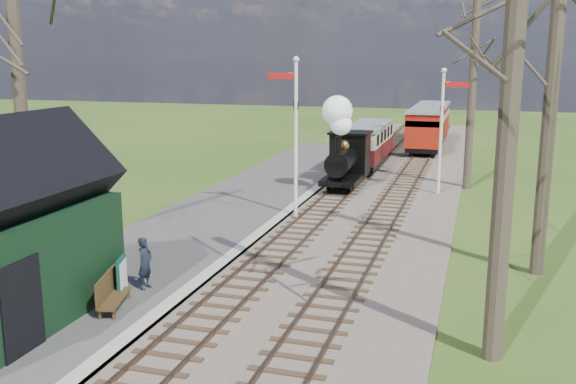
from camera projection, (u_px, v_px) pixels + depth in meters
name	position (u px, v px, depth m)	size (l,w,h in m)	color
distant_hills	(431.00, 256.00, 73.03)	(114.40, 48.00, 22.02)	#385B23
ballast_bed	(372.00, 191.00, 29.99)	(8.00, 60.00, 0.10)	brown
track_near	(345.00, 188.00, 30.34)	(1.60, 60.00, 0.15)	brown
track_far	(400.00, 191.00, 29.61)	(1.60, 60.00, 0.15)	brown
platform	(209.00, 224.00, 23.84)	(5.00, 44.00, 0.20)	#474442
coping_strip	(267.00, 229.00, 23.19)	(0.40, 44.00, 0.21)	#B2AD9E
semaphore_near	(294.00, 126.00, 24.20)	(1.22, 0.24, 6.22)	silver
semaphore_far	(443.00, 122.00, 28.43)	(1.22, 0.24, 5.72)	silver
bare_trees	(308.00, 94.00, 17.76)	(15.51, 22.39, 12.00)	#382D23
fence_line	(392.00, 141.00, 43.27)	(12.60, 0.08, 1.00)	slate
locomotive	(345.00, 148.00, 29.81)	(1.73, 4.05, 4.34)	black
coach	(367.00, 143.00, 35.59)	(2.02, 6.94, 2.13)	black
red_carriage_a	(426.00, 130.00, 41.14)	(2.19, 5.41, 2.30)	black
red_carriage_b	(432.00, 121.00, 46.28)	(2.19, 5.41, 2.30)	black
sign_board	(122.00, 277.00, 16.30)	(0.28, 0.71, 1.05)	#0E4436
bench	(110.00, 292.00, 15.59)	(0.84, 1.58, 0.87)	#49321A
person	(145.00, 263.00, 16.87)	(0.51, 0.34, 1.40)	black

